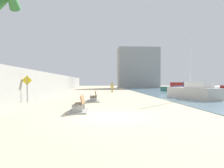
{
  "coord_description": "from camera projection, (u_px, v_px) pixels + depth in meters",
  "views": [
    {
      "loc": [
        -0.42,
        -9.55,
        1.78
      ],
      "look_at": [
        1.02,
        13.28,
        1.53
      ],
      "focal_mm": 29.85,
      "sensor_mm": 36.0,
      "label": 1
    }
  ],
  "objects": [
    {
      "name": "ground_plane",
      "position": [
        103.0,
        94.0,
        27.54
      ],
      "size": [
        120.0,
        120.0,
        0.0
      ],
      "primitive_type": "plane",
      "color": "beige"
    },
    {
      "name": "seawall",
      "position": [
        52.0,
        84.0,
        27.05
      ],
      "size": [
        0.8,
        64.0,
        2.99
      ],
      "primitive_type": "cube",
      "color": "#9E9E99",
      "rests_on": "ground"
    },
    {
      "name": "bench_near",
      "position": [
        79.0,
        108.0,
        11.21
      ],
      "size": [
        1.1,
        2.1,
        0.98
      ],
      "color": "#9E9E99",
      "rests_on": "ground"
    },
    {
      "name": "bench_far",
      "position": [
        93.0,
        99.0,
        16.97
      ],
      "size": [
        1.23,
        2.16,
        0.98
      ],
      "color": "#9E9E99",
      "rests_on": "ground"
    },
    {
      "name": "person_walking",
      "position": [
        112.0,
        87.0,
        31.54
      ],
      "size": [
        0.52,
        0.24,
        1.68
      ],
      "color": "gold",
      "rests_on": "ground"
    },
    {
      "name": "boat_far_right",
      "position": [
        175.0,
        88.0,
        35.29
      ],
      "size": [
        4.51,
        5.34,
        1.67
      ],
      "color": "#337060",
      "rests_on": "water_bay"
    },
    {
      "name": "boat_nearest",
      "position": [
        193.0,
        92.0,
        19.55
      ],
      "size": [
        3.69,
        6.08,
        7.37
      ],
      "color": "beige",
      "rests_on": "water_bay"
    },
    {
      "name": "boat_outer",
      "position": [
        191.0,
        89.0,
        25.58
      ],
      "size": [
        2.75,
        6.55,
        1.79
      ],
      "color": "navy",
      "rests_on": "water_bay"
    },
    {
      "name": "pedestrian_sign",
      "position": [
        27.0,
        86.0,
        16.05
      ],
      "size": [
        0.85,
        0.08,
        2.36
      ],
      "color": "slate",
      "rests_on": "ground"
    },
    {
      "name": "harbor_building",
      "position": [
        138.0,
        68.0,
        56.1
      ],
      "size": [
        12.0,
        6.0,
        11.91
      ],
      "primitive_type": "cube",
      "color": "gray",
      "rests_on": "ground"
    }
  ]
}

